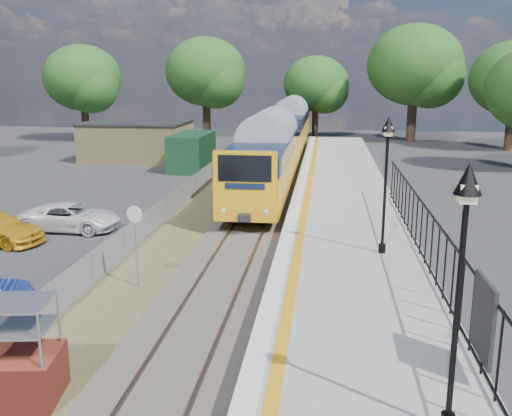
% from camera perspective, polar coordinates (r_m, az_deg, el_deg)
% --- Properties ---
extents(ground, '(120.00, 120.00, 0.00)m').
position_cam_1_polar(ground, '(15.00, -6.71, -13.90)').
color(ground, '#2D2D30').
rests_on(ground, ground).
extents(track_bed, '(5.90, 80.00, 0.29)m').
position_cam_1_polar(track_bed, '(23.90, -2.37, -3.15)').
color(track_bed, '#473F38').
rests_on(track_bed, ground).
extents(platform, '(5.00, 70.00, 0.90)m').
position_cam_1_polar(platform, '(21.91, 9.07, -3.85)').
color(platform, gray).
rests_on(platform, ground).
extents(platform_edge, '(0.90, 70.00, 0.01)m').
position_cam_1_polar(platform_edge, '(21.80, 3.69, -2.55)').
color(platform_edge, silver).
rests_on(platform_edge, platform).
extents(victorian_lamp_south, '(0.44, 0.44, 4.60)m').
position_cam_1_polar(victorian_lamp_south, '(9.55, 20.03, -2.85)').
color(victorian_lamp_south, black).
rests_on(victorian_lamp_south, platform).
extents(victorian_lamp_north, '(0.44, 0.44, 4.60)m').
position_cam_1_polar(victorian_lamp_north, '(19.22, 12.97, 5.35)').
color(victorian_lamp_north, black).
rests_on(victorian_lamp_north, platform).
extents(palisade_fence, '(0.12, 26.00, 2.00)m').
position_cam_1_polar(palisade_fence, '(16.30, 18.20, -5.25)').
color(palisade_fence, black).
rests_on(palisade_fence, platform).
extents(wire_fence, '(0.06, 52.00, 1.20)m').
position_cam_1_polar(wire_fence, '(26.78, -9.45, -0.40)').
color(wire_fence, '#999EA3').
rests_on(wire_fence, ground).
extents(outbuilding, '(10.80, 10.10, 3.12)m').
position_cam_1_polar(outbuilding, '(46.69, -10.81, 6.45)').
color(outbuilding, tan).
rests_on(outbuilding, ground).
extents(tree_line, '(56.80, 43.80, 11.88)m').
position_cam_1_polar(tree_line, '(54.98, 5.18, 12.92)').
color(tree_line, '#332319').
rests_on(tree_line, ground).
extents(train, '(2.82, 40.83, 3.51)m').
position_cam_1_polar(train, '(43.88, 2.70, 7.33)').
color(train, orange).
rests_on(train, ground).
extents(brick_plinth, '(1.62, 1.62, 2.30)m').
position_cam_1_polar(brick_plinth, '(13.26, -22.28, -13.33)').
color(brick_plinth, maroon).
rests_on(brick_plinth, ground).
extents(speed_sign, '(0.55, 0.17, 2.78)m').
position_cam_1_polar(speed_sign, '(18.60, -11.94, -2.44)').
color(speed_sign, '#999EA3').
rests_on(speed_sign, ground).
extents(car_white, '(4.45, 2.15, 1.22)m').
position_cam_1_polar(car_white, '(26.75, -18.09, -0.87)').
color(car_white, white).
rests_on(car_white, ground).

